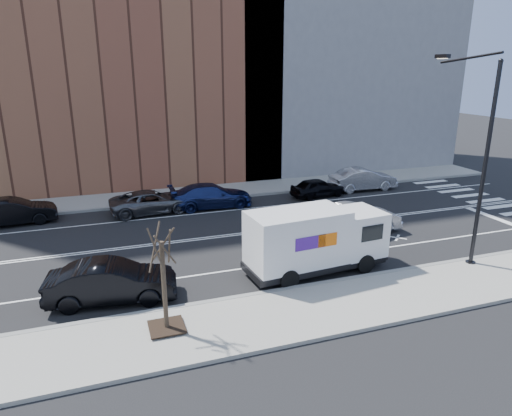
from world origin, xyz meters
TOP-DOWN VIEW (x-y plane):
  - ground at (0.00, 0.00)m, footprint 120.00×120.00m
  - sidewalk_near at (0.00, -8.80)m, footprint 44.00×3.60m
  - sidewalk_far at (0.00, 8.80)m, footprint 44.00×3.60m
  - curb_near at (0.00, -7.00)m, footprint 44.00×0.25m
  - curb_far at (0.00, 7.00)m, footprint 44.00×0.25m
  - crosswalk at (16.00, 0.00)m, footprint 3.00×14.00m
  - road_markings at (0.00, 0.00)m, footprint 40.00×8.60m
  - bldg_brick at (-8.00, 15.60)m, footprint 26.00×10.00m
  - bldg_concrete at (12.00, 15.60)m, footprint 20.00×10.00m
  - streetlight at (7.00, -6.91)m, footprint 0.44×4.02m
  - street_tree at (-7.00, -8.40)m, footprint 1.20×1.20m
  - fedex_van at (-0.04, -5.60)m, footprint 6.52×2.70m
  - far_parked_b at (-13.60, 5.83)m, footprint 4.79×2.10m
  - far_parked_c at (-5.82, 5.51)m, footprint 5.23×2.74m
  - far_parked_d at (-2.05, 5.40)m, footprint 5.37×2.25m
  - far_parked_e at (5.60, 5.38)m, footprint 4.03×1.97m
  - far_parked_f at (9.59, 5.98)m, footprint 4.97×1.82m
  - driving_sedan at (4.24, -1.95)m, footprint 5.09×2.05m
  - near_parked_rear_a at (-8.63, -5.47)m, footprint 5.08×2.36m

SIDE VIEW (x-z plane):
  - ground at x=0.00m, z-range 0.00..0.00m
  - crosswalk at x=16.00m, z-range 0.00..0.01m
  - road_markings at x=0.00m, z-range 0.00..0.01m
  - sidewalk_near at x=0.00m, z-range 0.00..0.15m
  - sidewalk_far at x=0.00m, z-range 0.00..0.15m
  - curb_near at x=0.00m, z-range 0.00..0.17m
  - curb_far at x=0.00m, z-range 0.00..0.17m
  - far_parked_e at x=5.60m, z-range 0.00..1.32m
  - far_parked_c at x=-5.82m, z-range 0.00..1.40m
  - far_parked_b at x=-13.60m, z-range 0.00..1.53m
  - far_parked_d at x=-2.05m, z-range 0.00..1.55m
  - near_parked_rear_a at x=-8.63m, z-range 0.00..1.61m
  - far_parked_f at x=9.59m, z-range 0.00..1.63m
  - driving_sedan at x=4.24m, z-range 0.00..1.65m
  - street_tree at x=-7.00m, z-range -0.42..3.33m
  - fedex_van at x=-0.04m, z-range 0.07..2.98m
  - streetlight at x=7.00m, z-range 0.41..9.75m
  - bldg_brick at x=-8.00m, z-range 0.00..22.00m
  - bldg_concrete at x=12.00m, z-range 0.00..26.00m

